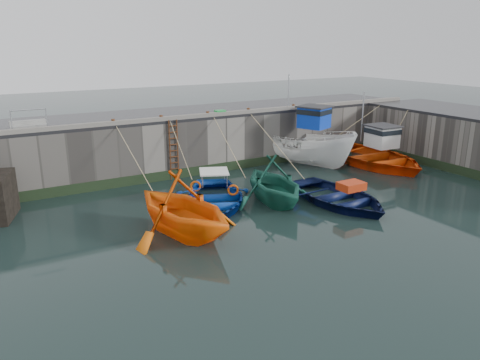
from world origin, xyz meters
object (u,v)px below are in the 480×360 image
bollard_a (113,122)px  bollard_b (161,118)px  ladder (174,150)px  bollard_e (293,107)px  bollard_c (208,114)px  boat_near_white (183,233)px  fish_crate (220,113)px  bollard_d (248,110)px  boat_far_orange (373,156)px  boat_near_blue (215,204)px  boat_near_blacktrim (273,202)px  boat_far_white (305,146)px  boat_near_navy (338,203)px

bollard_a → bollard_b: same height
ladder → bollard_e: 8.19m
bollard_c → boat_near_white: bearing=-123.1°
boat_near_white → bollard_a: bollard_a is taller
fish_crate → bollard_a: fish_crate is taller
bollard_d → bollard_c: bearing=180.0°
bollard_a → boat_far_orange: bearing=-13.4°
fish_crate → bollard_e: bearing=3.1°
boat_far_orange → bollard_d: bearing=156.3°
boat_near_blue → fish_crate: 6.67m
ladder → bollard_d: size_ratio=11.43×
fish_crate → bollard_e: (5.00, -0.05, -0.00)m
bollard_c → boat_near_blacktrim: bearing=-87.3°
bollard_c → bollard_e: size_ratio=1.00×
fish_crate → bollard_a: bearing=-175.8°
ladder → boat_far_white: 8.10m
bollard_a → bollard_c: same height
fish_crate → bollard_d: bearing=2.1°
boat_near_blue → bollard_a: 6.68m
fish_crate → bollard_c: bearing=-172.7°
boat_near_navy → bollard_e: bollard_e is taller
boat_near_blacktrim → boat_near_navy: 2.95m
boat_near_white → boat_near_blue: bearing=29.1°
boat_near_blacktrim → bollard_b: bollard_b is taller
boat_far_orange → bollard_a: size_ratio=27.65×
boat_near_white → bollard_a: size_ratio=18.93×
boat_near_blue → boat_near_blacktrim: size_ratio=1.14×
boat_near_navy → fish_crate: 8.66m
boat_near_blacktrim → bollard_d: (2.31, 6.09, 3.30)m
boat_far_orange → bollard_e: (-3.50, 3.45, 2.80)m
boat_near_navy → boat_near_blue: bearing=150.6°
boat_near_white → boat_far_orange: (14.11, 3.94, 0.50)m
boat_far_orange → bollard_c: 10.31m
boat_near_navy → bollard_d: bearing=91.2°
bollard_e → bollard_a: bearing=180.0°
boat_near_blue → bollard_a: bearing=145.0°
boat_near_blue → boat_near_navy: bearing=-6.3°
boat_near_blue → bollard_a: (-3.05, 4.95, 3.30)m
bollard_b → bollard_a: bearing=180.0°
boat_near_blue → bollard_d: (4.75, 4.95, 3.30)m
boat_far_white → bollard_a: 11.32m
boat_near_white → bollard_d: size_ratio=18.93×
ladder → bollard_c: 2.81m
boat_near_white → boat_near_blacktrim: bearing=0.9°
boat_near_blue → boat_far_white: bearing=48.5°
bollard_b → bollard_d: (5.30, 0.00, 0.00)m
boat_near_navy → bollard_b: bollard_b is taller
boat_near_blue → boat_near_blacktrim: boat_near_blacktrim is taller
boat_near_blacktrim → boat_far_white: size_ratio=0.65×
boat_near_navy → bollard_a: 11.56m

